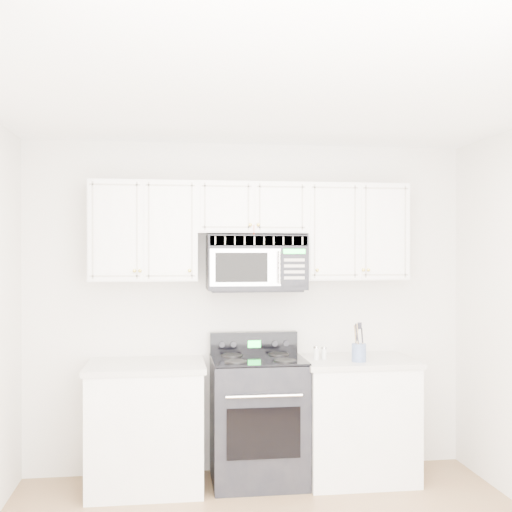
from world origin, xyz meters
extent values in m
cube|color=white|center=(0.00, 0.00, 2.60)|extent=(3.50, 3.50, 0.01)
cube|color=silver|center=(0.00, 1.75, 1.30)|extent=(3.50, 0.01, 2.60)
cube|color=silver|center=(0.00, -1.75, 1.30)|extent=(3.50, 0.01, 2.60)
cube|color=silver|center=(-0.80, 1.44, 0.44)|extent=(0.82, 0.63, 0.88)
cube|color=beige|center=(-0.80, 1.44, 0.90)|extent=(0.86, 0.65, 0.04)
cube|color=black|center=(-0.80, 1.48, 0.05)|extent=(0.82, 0.55, 0.10)
cube|color=silver|center=(0.80, 1.44, 0.44)|extent=(0.82, 0.63, 0.88)
cube|color=beige|center=(0.80, 1.44, 0.90)|extent=(0.86, 0.65, 0.04)
cube|color=black|center=(0.80, 1.48, 0.05)|extent=(0.82, 0.55, 0.10)
cube|color=black|center=(0.04, 1.45, 0.46)|extent=(0.69, 0.59, 0.92)
cube|color=black|center=(0.04, 1.15, 0.45)|extent=(0.53, 0.01, 0.37)
cylinder|color=silver|center=(0.04, 1.13, 0.72)|extent=(0.55, 0.02, 0.02)
cube|color=black|center=(0.04, 1.45, 0.93)|extent=(0.69, 0.59, 0.02)
cube|color=black|center=(0.04, 1.71, 1.01)|extent=(0.69, 0.08, 0.18)
cube|color=#1BFF43|center=(0.04, 1.67, 1.01)|extent=(0.10, 0.00, 0.05)
cube|color=silver|center=(-0.82, 1.58, 1.90)|extent=(0.80, 0.33, 0.75)
cube|color=silver|center=(0.82, 1.58, 1.90)|extent=(0.80, 0.33, 0.75)
cube|color=silver|center=(0.00, 1.58, 2.08)|extent=(0.84, 0.33, 0.39)
sphere|color=#E4CC52|center=(-0.84, 1.40, 1.60)|extent=(0.03, 0.03, 0.03)
sphere|color=#E4CC52|center=(-0.48, 1.40, 1.60)|extent=(0.03, 0.03, 0.03)
sphere|color=#E4CC52|center=(0.48, 1.40, 1.60)|extent=(0.03, 0.03, 0.03)
sphere|color=#E4CC52|center=(0.84, 1.40, 1.60)|extent=(0.03, 0.03, 0.03)
sphere|color=#E4CC52|center=(-0.03, 1.40, 1.94)|extent=(0.03, 0.03, 0.03)
sphere|color=#E4CC52|center=(0.03, 1.40, 1.94)|extent=(0.03, 0.03, 0.03)
cylinder|color=red|center=(0.00, 1.40, 1.88)|extent=(0.01, 0.00, 0.12)
sphere|color=#E4CC52|center=(0.00, 1.40, 1.81)|extent=(0.04, 0.04, 0.04)
cube|color=black|center=(0.03, 1.56, 1.66)|extent=(0.75, 0.38, 0.42)
cube|color=#AFA89F|center=(0.03, 1.38, 1.82)|extent=(0.73, 0.01, 0.07)
cube|color=#BCBDBF|center=(-0.07, 1.37, 1.62)|extent=(0.53, 0.01, 0.28)
cube|color=black|center=(-0.10, 1.36, 1.62)|extent=(0.39, 0.01, 0.22)
cube|color=black|center=(0.30, 1.37, 1.62)|extent=(0.21, 0.01, 0.28)
cube|color=#1BFF43|center=(0.30, 1.36, 1.74)|extent=(0.17, 0.00, 0.03)
cylinder|color=silver|center=(0.18, 1.33, 1.62)|extent=(0.02, 0.02, 0.24)
cylinder|color=slate|center=(0.77, 1.29, 0.99)|extent=(0.11, 0.11, 0.13)
cylinder|color=#997C50|center=(0.80, 1.29, 1.06)|extent=(0.01, 0.01, 0.23)
cylinder|color=black|center=(0.76, 1.31, 1.06)|extent=(0.01, 0.01, 0.25)
cylinder|color=#997C50|center=(0.76, 1.26, 1.07)|extent=(0.01, 0.01, 0.27)
cylinder|color=black|center=(0.80, 1.29, 1.06)|extent=(0.01, 0.01, 0.23)
cylinder|color=#997C50|center=(0.76, 1.31, 1.06)|extent=(0.01, 0.01, 0.25)
cylinder|color=black|center=(0.76, 1.26, 1.07)|extent=(0.01, 0.01, 0.27)
cylinder|color=#997C50|center=(0.80, 1.29, 1.06)|extent=(0.01, 0.01, 0.23)
cylinder|color=silver|center=(0.48, 1.41, 0.96)|extent=(0.04, 0.04, 0.09)
cylinder|color=silver|center=(0.48, 1.41, 1.02)|extent=(0.04, 0.04, 0.02)
cylinder|color=silver|center=(0.54, 1.43, 0.96)|extent=(0.04, 0.04, 0.08)
cylinder|color=silver|center=(0.54, 1.43, 1.01)|extent=(0.04, 0.04, 0.02)
camera|label=1|loc=(-0.62, -3.34, 1.74)|focal=45.00mm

